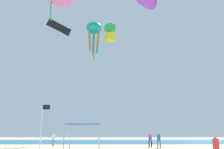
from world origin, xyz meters
TOP-DOWN VIEW (x-y plane):
  - ocean_strip at (0.00, 26.52)m, footprint 110.00×19.06m
  - canopy_tent at (-5.29, 2.77)m, footprint 3.04×3.27m
  - person_near_tent at (3.11, 9.40)m, footprint 0.46×0.43m
  - person_leftmost at (-10.25, 12.35)m, footprint 0.43×0.49m
  - person_central at (2.27, 10.59)m, footprint 0.45×0.40m
  - person_rightmost at (4.36, -3.37)m, footprint 0.44×0.42m
  - banner_flag at (-7.86, -1.90)m, footprint 0.61×0.06m
  - kite_box_green at (-2.79, 18.43)m, footprint 1.98×1.97m
  - kite_octopus_teal at (-6.13, 25.52)m, footprint 4.36×4.36m
  - kite_parafoil_black at (-12.58, 21.93)m, footprint 4.56×2.10m

SIDE VIEW (x-z plane):
  - ocean_strip at x=0.00m, z-range 0.00..0.03m
  - person_central at x=2.27m, z-range 0.15..1.83m
  - person_rightmost at x=4.36m, z-range 0.15..1.90m
  - person_near_tent at x=3.11m, z-range 0.16..1.96m
  - person_leftmost at x=-10.25m, z-range 0.16..1.99m
  - banner_flag at x=-7.86m, z-range 0.38..4.30m
  - canopy_tent at x=-5.29m, z-range 1.18..3.80m
  - kite_box_green at x=-2.79m, z-range 17.22..20.21m
  - kite_parafoil_black at x=-12.58m, z-range 19.82..22.74m
  - kite_octopus_teal at x=-6.13m, z-range 18.74..26.28m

